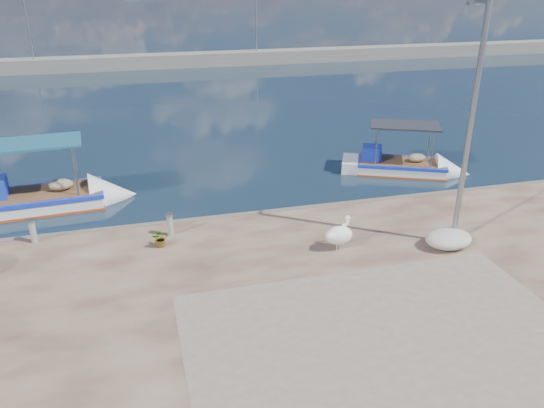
{
  "coord_description": "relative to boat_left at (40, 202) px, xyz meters",
  "views": [
    {
      "loc": [
        -3.96,
        -11.2,
        8.08
      ],
      "look_at": [
        0.0,
        3.8,
        1.3
      ],
      "focal_mm": 35.0,
      "sensor_mm": 36.0,
      "label": 1
    }
  ],
  "objects": [
    {
      "name": "pelican",
      "position": [
        9.25,
        -6.79,
        0.76
      ],
      "size": [
        1.11,
        0.71,
        1.05
      ],
      "rotation": [
        0.0,
        0.0,
        0.31
      ],
      "color": "tan",
      "rests_on": "quay"
    },
    {
      "name": "quay_patch",
      "position": [
        8.71,
        -11.58,
        0.27
      ],
      "size": [
        9.0,
        7.0,
        0.01
      ],
      "primitive_type": "cube",
      "color": "gray",
      "rests_on": "quay"
    },
    {
      "name": "net_pile_d",
      "position": [
        12.47,
        -7.48,
        0.54
      ],
      "size": [
        1.43,
        1.08,
        0.54
      ],
      "primitive_type": "ellipsoid",
      "color": "silver",
      "rests_on": "quay"
    },
    {
      "name": "bollard_near",
      "position": [
        4.47,
        -4.56,
        0.67
      ],
      "size": [
        0.24,
        0.24,
        0.74
      ],
      "color": "gray",
      "rests_on": "quay"
    },
    {
      "name": "bollard_far",
      "position": [
        0.39,
        -3.98,
        0.68
      ],
      "size": [
        0.25,
        0.25,
        0.77
      ],
      "color": "gray",
      "rests_on": "quay"
    },
    {
      "name": "boat_left",
      "position": [
        0.0,
        0.0,
        0.0
      ],
      "size": [
        6.3,
        2.48,
        2.97
      ],
      "rotation": [
        0.0,
        0.0,
        0.08
      ],
      "color": "white",
      "rests_on": "ground"
    },
    {
      "name": "lamp_post",
      "position": [
        12.78,
        -7.24,
        3.57
      ],
      "size": [
        0.44,
        0.96,
        7.0
      ],
      "color": "gray",
      "rests_on": "quay"
    },
    {
      "name": "potted_plant",
      "position": [
        4.13,
        -5.24,
        0.54
      ],
      "size": [
        0.51,
        0.45,
        0.55
      ],
      "primitive_type": "imported",
      "rotation": [
        0.0,
        0.0,
        -0.04
      ],
      "color": "#33722D",
      "rests_on": "quay"
    },
    {
      "name": "breakwater",
      "position": [
        7.71,
        31.42,
        0.37
      ],
      "size": [
        120.0,
        2.2,
        7.5
      ],
      "color": "gray",
      "rests_on": "ground"
    },
    {
      "name": "boat_right",
      "position": [
        14.82,
        0.1,
        -0.03
      ],
      "size": [
        5.48,
        3.73,
        2.52
      ],
      "rotation": [
        0.0,
        0.0,
        -0.43
      ],
      "color": "white",
      "rests_on": "ground"
    },
    {
      "name": "ground",
      "position": [
        7.71,
        -8.58,
        -0.23
      ],
      "size": [
        1400.0,
        1400.0,
        0.0
      ],
      "primitive_type": "plane",
      "color": "#162635",
      "rests_on": "ground"
    }
  ]
}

